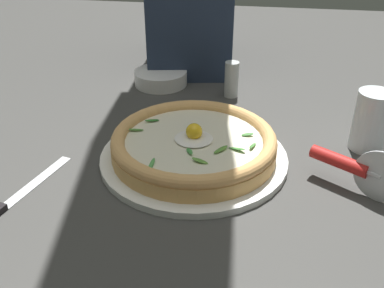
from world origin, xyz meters
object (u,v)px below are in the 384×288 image
at_px(pizza_cutter, 352,166).
at_px(table_knife, 3,207).
at_px(side_bowl, 161,78).
at_px(pepper_shaker, 231,79).
at_px(drinking_glass, 370,125).
at_px(pizza, 192,143).

distance_m(pizza_cutter, table_knife, 0.54).
distance_m(side_bowl, pizza_cutter, 0.54).
height_order(pizza_cutter, pepper_shaker, pizza_cutter).
height_order(pizza_cutter, table_knife, pizza_cutter).
bearing_deg(pepper_shaker, drinking_glass, -36.05).
bearing_deg(table_knife, side_bowl, 76.38).
relative_size(pizza, side_bowl, 2.23).
bearing_deg(pizza, side_bowl, 111.82).
bearing_deg(drinking_glass, pizza, -163.18).
bearing_deg(side_bowl, pepper_shaker, -13.58).
distance_m(pizza, pepper_shaker, 0.29).
relative_size(side_bowl, drinking_glass, 1.15).
distance_m(pizza_cutter, drinking_glass, 0.15).
height_order(table_knife, pepper_shaker, pepper_shaker).
relative_size(pizza_cutter, table_knife, 0.58).
relative_size(drinking_glass, pepper_shaker, 1.35).
bearing_deg(side_bowl, table_knife, -103.62).
xyz_separation_m(side_bowl, pepper_shaker, (0.18, -0.04, 0.02)).
xyz_separation_m(side_bowl, pizza_cutter, (0.39, -0.37, 0.03)).
bearing_deg(pepper_shaker, table_knife, -122.51).
bearing_deg(drinking_glass, table_knife, -154.00).
xyz_separation_m(pizza_cutter, table_knife, (-0.52, -0.14, -0.04)).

